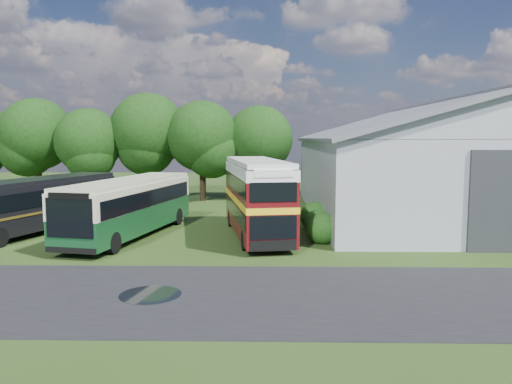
{
  "coord_description": "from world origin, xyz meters",
  "views": [
    {
      "loc": [
        2.6,
        -20.12,
        5.57
      ],
      "look_at": [
        2.04,
        8.0,
        2.51
      ],
      "focal_mm": 35.0,
      "sensor_mm": 36.0,
      "label": 1
    }
  ],
  "objects_px": {
    "storage_shed": "(438,157)",
    "bus_green_single": "(130,206)",
    "bus_maroon_double": "(257,198)",
    "bus_dark_single": "(38,204)"
  },
  "relations": [
    {
      "from": "storage_shed",
      "to": "bus_green_single",
      "type": "relative_size",
      "value": 2.05
    },
    {
      "from": "bus_green_single",
      "to": "bus_maroon_double",
      "type": "xyz_separation_m",
      "value": [
        7.18,
        0.09,
        0.44
      ]
    },
    {
      "from": "bus_green_single",
      "to": "bus_dark_single",
      "type": "relative_size",
      "value": 1.02
    },
    {
      "from": "bus_maroon_double",
      "to": "bus_dark_single",
      "type": "distance_m",
      "value": 13.01
    },
    {
      "from": "bus_green_single",
      "to": "bus_dark_single",
      "type": "xyz_separation_m",
      "value": [
        -5.78,
        1.17,
        -0.03
      ]
    },
    {
      "from": "storage_shed",
      "to": "bus_maroon_double",
      "type": "height_order",
      "value": "storage_shed"
    },
    {
      "from": "storage_shed",
      "to": "bus_green_single",
      "type": "bearing_deg",
      "value": -157.45
    },
    {
      "from": "bus_dark_single",
      "to": "bus_green_single",
      "type": "bearing_deg",
      "value": 6.42
    },
    {
      "from": "storage_shed",
      "to": "bus_maroon_double",
      "type": "bearing_deg",
      "value": -147.42
    },
    {
      "from": "storage_shed",
      "to": "bus_green_single",
      "type": "xyz_separation_m",
      "value": [
        -20.09,
        -8.34,
        -2.44
      ]
    }
  ]
}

